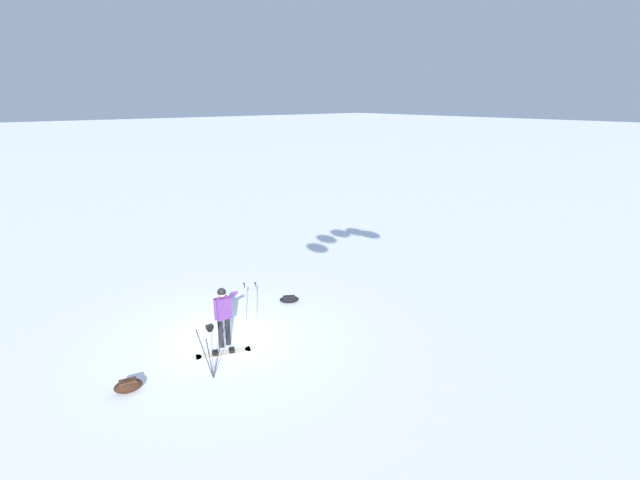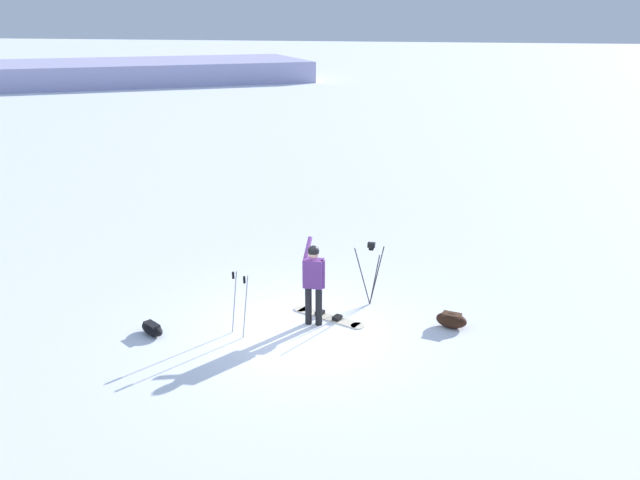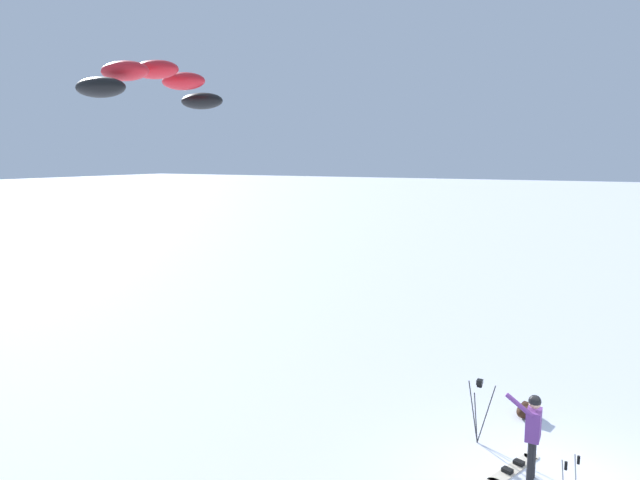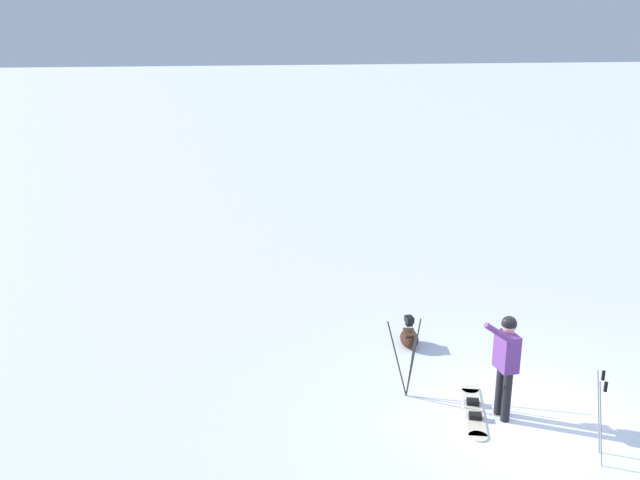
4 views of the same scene
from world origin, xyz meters
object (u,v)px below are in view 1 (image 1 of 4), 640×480
(camera_tripod, at_px, (210,341))
(ski_poles, at_px, (250,297))
(gear_bag_large, at_px, (128,386))
(snowboarder, at_px, (223,311))
(gear_bag_small, at_px, (289,299))
(snowboard, at_px, (224,353))

(camera_tripod, distance_m, ski_poles, 3.08)
(ski_poles, bearing_deg, camera_tripod, -49.30)
(gear_bag_large, bearing_deg, ski_poles, 106.87)
(snowboarder, bearing_deg, gear_bag_small, 111.03)
(snowboarder, xyz_separation_m, ski_poles, (-0.77, 1.33, -0.22))
(snowboarder, bearing_deg, gear_bag_large, -80.30)
(gear_bag_large, distance_m, gear_bag_small, 6.11)
(snowboarder, relative_size, camera_tripod, 1.21)
(snowboarder, relative_size, ski_poles, 1.36)
(ski_poles, bearing_deg, snowboard, -54.33)
(snowboard, xyz_separation_m, gear_bag_small, (-1.53, 3.31, 0.11))
(camera_tripod, distance_m, gear_bag_small, 4.82)
(snowboarder, relative_size, snowboard, 1.07)
(ski_poles, bearing_deg, gear_bag_small, 103.14)
(gear_bag_large, relative_size, gear_bag_small, 1.00)
(camera_tripod, relative_size, ski_poles, 1.12)
(gear_bag_small, relative_size, ski_poles, 0.54)
(gear_bag_large, bearing_deg, camera_tripod, 67.35)
(ski_poles, bearing_deg, gear_bag_large, -73.13)
(snowboard, bearing_deg, gear_bag_small, 114.83)
(camera_tripod, relative_size, gear_bag_small, 2.08)
(gear_bag_large, relative_size, ski_poles, 0.54)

